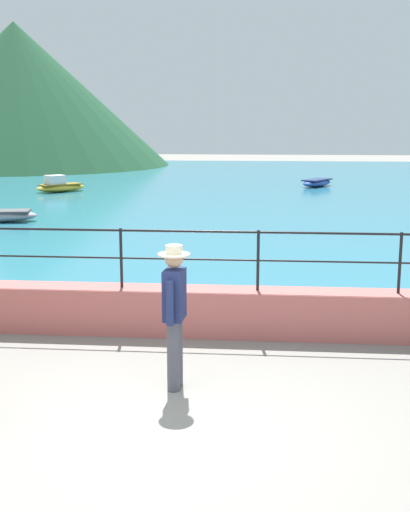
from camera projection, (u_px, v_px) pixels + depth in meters
name	position (u px, v px, depth m)	size (l,w,h in m)	color
ground_plane	(156.00, 430.00, 6.78)	(120.00, 120.00, 0.00)	gray
promenade_wall	(189.00, 311.00, 9.84)	(20.00, 0.56, 0.70)	#BC605B
railing	(189.00, 247.00, 9.64)	(18.44, 0.04, 0.90)	black
lake_water	(240.00, 187.00, 32.00)	(64.00, 44.32, 0.06)	teal
hill_main	(17.00, 95.00, 47.18)	(21.96, 21.96, 10.19)	#1E4C2D
person_walking	(175.00, 309.00, 7.69)	(0.38, 0.57, 1.75)	#4C4C56
boat_0	(59.00, 186.00, 29.56)	(2.30, 2.22, 0.76)	gold
boat_1	(0.00, 215.00, 20.65)	(2.43, 1.33, 1.78)	gray
boat_2	(317.00, 182.00, 32.05)	(1.99, 2.42, 0.36)	#2D4C9E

